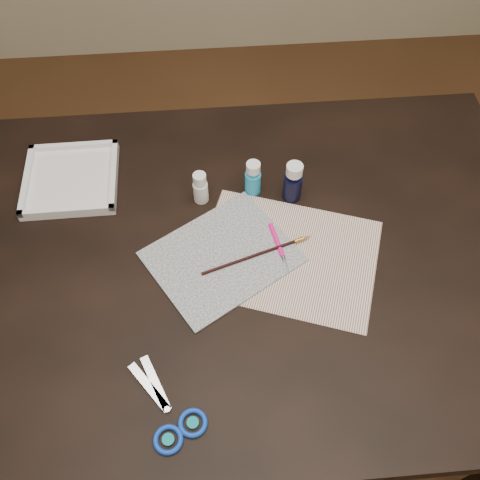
{
  "coord_description": "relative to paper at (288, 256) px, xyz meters",
  "views": [
    {
      "loc": [
        -0.05,
        -0.61,
        1.68
      ],
      "look_at": [
        0.0,
        0.0,
        0.8
      ],
      "focal_mm": 40.0,
      "sensor_mm": 36.0,
      "label": 1
    }
  ],
  "objects": [
    {
      "name": "paint_bottle_white",
      "position": [
        -0.17,
        0.17,
        0.04
      ],
      "size": [
        0.04,
        0.04,
        0.08
      ],
      "primitive_type": "cylinder",
      "rotation": [
        0.0,
        0.0,
        0.27
      ],
      "color": "silver",
      "rests_on": "table"
    },
    {
      "name": "canvas",
      "position": [
        -0.14,
        0.01,
        0.0
      ],
      "size": [
        0.35,
        0.34,
        0.0
      ],
      "primitive_type": "cube",
      "rotation": [
        0.0,
        0.0,
        0.55
      ],
      "color": "black",
      "rests_on": "paper"
    },
    {
      "name": "table",
      "position": [
        -0.1,
        0.01,
        -0.38
      ],
      "size": [
        1.3,
        0.9,
        0.75
      ],
      "primitive_type": "cube",
      "color": "black",
      "rests_on": "ground"
    },
    {
      "name": "palette_tray",
      "position": [
        -0.46,
        0.24,
        0.01
      ],
      "size": [
        0.21,
        0.21,
        0.02
      ],
      "primitive_type": "cube",
      "rotation": [
        0.0,
        0.0,
        0.01
      ],
      "color": "white",
      "rests_on": "table"
    },
    {
      "name": "craft_knife",
      "position": [
        -0.02,
        0.02,
        0.01
      ],
      "size": [
        0.03,
        0.13,
        0.01
      ],
      "primitive_type": null,
      "rotation": [
        0.0,
        0.0,
        -1.38
      ],
      "color": "#FF1285",
      "rests_on": "paper"
    },
    {
      "name": "paint_bottle_cyan",
      "position": [
        -0.06,
        0.18,
        0.04
      ],
      "size": [
        0.04,
        0.04,
        0.09
      ],
      "primitive_type": "cylinder",
      "rotation": [
        0.0,
        0.0,
        -0.02
      ],
      "color": "#2099C9",
      "rests_on": "table"
    },
    {
      "name": "scissors",
      "position": [
        -0.26,
        -0.29,
        0.0
      ],
      "size": [
        0.2,
        0.22,
        0.01
      ],
      "primitive_type": null,
      "rotation": [
        0.0,
        0.0,
        2.22
      ],
      "color": "silver",
      "rests_on": "table"
    },
    {
      "name": "paint_bottle_navy",
      "position": [
        0.03,
        0.16,
        0.05
      ],
      "size": [
        0.04,
        0.04,
        0.1
      ],
      "primitive_type": "cylinder",
      "rotation": [
        0.0,
        0.0,
        -0.11
      ],
      "color": "black",
      "rests_on": "table"
    },
    {
      "name": "paintbrush",
      "position": [
        -0.06,
        0.0,
        0.01
      ],
      "size": [
        0.24,
        0.08,
        0.01
      ],
      "primitive_type": null,
      "rotation": [
        0.0,
        0.0,
        0.31
      ],
      "color": "black",
      "rests_on": "canvas"
    },
    {
      "name": "ground",
      "position": [
        -0.1,
        0.01,
        -0.76
      ],
      "size": [
        3.5,
        3.5,
        0.02
      ],
      "primitive_type": "cube",
      "color": "#422614",
      "rests_on": "ground"
    },
    {
      "name": "paper",
      "position": [
        0.0,
        0.0,
        0.0
      ],
      "size": [
        0.43,
        0.38,
        0.0
      ],
      "primitive_type": "cube",
      "rotation": [
        0.0,
        0.0,
        -0.34
      ],
      "color": "white",
      "rests_on": "table"
    }
  ]
}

